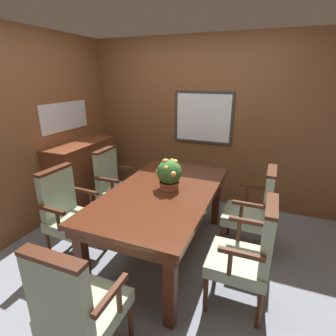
{
  "coord_description": "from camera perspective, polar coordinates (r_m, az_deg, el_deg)",
  "views": [
    {
      "loc": [
        1.08,
        -2.16,
        1.9
      ],
      "look_at": [
        0.09,
        0.3,
        0.96
      ],
      "focal_mm": 28.0,
      "sensor_mm": 36.0,
      "label": 1
    }
  ],
  "objects": [
    {
      "name": "potted_plant",
      "position": [
        2.74,
        0.28,
        -1.26
      ],
      "size": [
        0.28,
        0.28,
        0.33
      ],
      "color": "#B2603D",
      "rests_on": "dining_table"
    },
    {
      "name": "wall_back",
      "position": [
        4.04,
        6.28,
        9.74
      ],
      "size": [
        7.2,
        0.08,
        2.45
      ],
      "color": "brown",
      "rests_on": "ground_plane"
    },
    {
      "name": "wall_left",
      "position": [
        3.56,
        -29.51,
        6.04
      ],
      "size": [
        0.08,
        7.2,
        2.45
      ],
      "color": "brown",
      "rests_on": "ground_plane"
    },
    {
      "name": "ground_plane",
      "position": [
        3.07,
        -3.79,
        -18.82
      ],
      "size": [
        14.0,
        14.0,
        0.0
      ],
      "primitive_type": "plane",
      "color": "gray"
    },
    {
      "name": "chair_right_far",
      "position": [
        3.04,
        18.35,
        -8.22
      ],
      "size": [
        0.5,
        0.52,
        1.0
      ],
      "rotation": [
        0.0,
        0.0,
        -1.58
      ],
      "color": "#472314",
      "rests_on": "ground_plane"
    },
    {
      "name": "dining_table",
      "position": [
        2.79,
        -1.16,
        -6.68
      ],
      "size": [
        1.04,
        1.87,
        0.76
      ],
      "color": "#4C2314",
      "rests_on": "ground_plane"
    },
    {
      "name": "chair_left_near",
      "position": [
        3.02,
        -20.9,
        -8.78
      ],
      "size": [
        0.51,
        0.53,
        1.0
      ],
      "rotation": [
        0.0,
        0.0,
        1.52
      ],
      "color": "#472314",
      "rests_on": "ground_plane"
    },
    {
      "name": "chair_right_near",
      "position": [
        2.34,
        17.16,
        -17.15
      ],
      "size": [
        0.49,
        0.52,
        1.0
      ],
      "rotation": [
        0.0,
        0.0,
        -1.57
      ],
      "color": "#472314",
      "rests_on": "ground_plane"
    },
    {
      "name": "sideboard_cabinet",
      "position": [
        4.06,
        -17.88,
        -1.64
      ],
      "size": [
        0.45,
        1.1,
        1.01
      ],
      "color": "brown",
      "rests_on": "ground_plane"
    },
    {
      "name": "chair_head_near",
      "position": [
        1.94,
        -19.29,
        -26.45
      ],
      "size": [
        0.52,
        0.49,
        1.0
      ],
      "rotation": [
        0.0,
        0.0,
        3.14
      ],
      "color": "#472314",
      "rests_on": "ground_plane"
    },
    {
      "name": "chair_left_far",
      "position": [
        3.6,
        -11.47,
        -3.22
      ],
      "size": [
        0.5,
        0.52,
        1.0
      ],
      "rotation": [
        0.0,
        0.0,
        1.58
      ],
      "color": "#472314",
      "rests_on": "ground_plane"
    }
  ]
}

